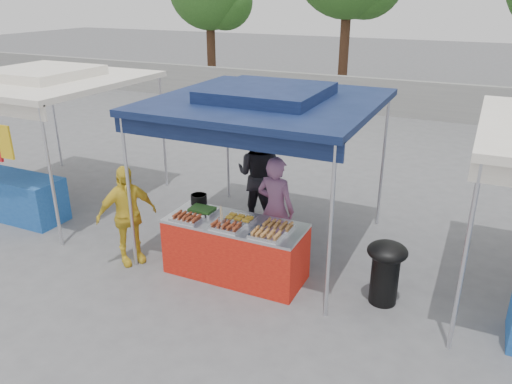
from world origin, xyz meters
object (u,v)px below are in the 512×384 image
at_px(helper_man, 260,175).
at_px(wok_burner, 386,267).
at_px(vendor_table, 235,249).
at_px(cooking_pot, 199,199).
at_px(customer_person, 127,215).
at_px(vendor_woman, 275,209).

bearing_deg(helper_man, wok_burner, 150.81).
relative_size(vendor_table, wok_burner, 2.26).
xyz_separation_m(cooking_pot, customer_person, (-0.83, -0.70, -0.15)).
xyz_separation_m(vendor_table, vendor_woman, (0.32, 0.70, 0.40)).
relative_size(cooking_pot, customer_person, 0.16).
height_order(wok_burner, customer_person, customer_person).
relative_size(vendor_woman, helper_man, 0.92).
bearing_deg(customer_person, wok_burner, -48.40).
relative_size(vendor_woman, customer_person, 1.07).
bearing_deg(vendor_woman, vendor_table, 70.75).
relative_size(cooking_pot, vendor_woman, 0.15).
bearing_deg(cooking_pot, vendor_woman, 16.86).
distance_m(wok_burner, customer_person, 3.78).
distance_m(helper_man, customer_person, 2.44).
height_order(cooking_pot, vendor_woman, vendor_woman).
relative_size(helper_man, customer_person, 1.17).
bearing_deg(helper_man, vendor_woman, 127.38).
height_order(wok_burner, helper_man, helper_man).
height_order(cooking_pot, wok_burner, cooking_pot).
xyz_separation_m(cooking_pot, helper_man, (0.37, 1.42, -0.02)).
bearing_deg(wok_burner, helper_man, 137.13).
xyz_separation_m(vendor_woman, customer_person, (-1.96, -1.04, -0.05)).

